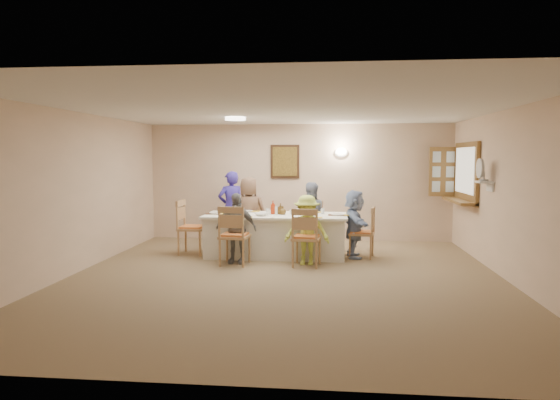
# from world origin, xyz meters

# --- Properties ---
(ground) EXTENTS (7.00, 7.00, 0.00)m
(ground) POSITION_xyz_m (0.00, 0.00, 0.00)
(ground) COLOR #8E734E
(room_walls) EXTENTS (7.00, 7.00, 7.00)m
(room_walls) POSITION_xyz_m (0.00, 0.00, 1.51)
(room_walls) COLOR beige
(room_walls) RESTS_ON ground
(wall_picture) EXTENTS (0.62, 0.05, 0.72)m
(wall_picture) POSITION_xyz_m (-0.30, 3.46, 1.70)
(wall_picture) COLOR black
(wall_picture) RESTS_ON room_walls
(wall_sconce) EXTENTS (0.26, 0.09, 0.18)m
(wall_sconce) POSITION_xyz_m (0.90, 3.44, 1.90)
(wall_sconce) COLOR white
(wall_sconce) RESTS_ON room_walls
(ceiling_light) EXTENTS (0.36, 0.36, 0.05)m
(ceiling_light) POSITION_xyz_m (-1.00, 1.50, 2.47)
(ceiling_light) COLOR white
(ceiling_light) RESTS_ON room_walls
(serving_hatch) EXTENTS (0.06, 1.50, 1.15)m
(serving_hatch) POSITION_xyz_m (3.21, 2.40, 1.50)
(serving_hatch) COLOR brown
(serving_hatch) RESTS_ON room_walls
(hatch_sill) EXTENTS (0.30, 1.50, 0.05)m
(hatch_sill) POSITION_xyz_m (3.09, 2.40, 0.97)
(hatch_sill) COLOR brown
(hatch_sill) RESTS_ON room_walls
(shutter_door) EXTENTS (0.55, 0.04, 1.00)m
(shutter_door) POSITION_xyz_m (2.95, 3.16, 1.50)
(shutter_door) COLOR brown
(shutter_door) RESTS_ON room_walls
(fan_shelf) EXTENTS (0.22, 0.36, 0.03)m
(fan_shelf) POSITION_xyz_m (3.13, 1.05, 1.40)
(fan_shelf) COLOR white
(fan_shelf) RESTS_ON room_walls
(desk_fan) EXTENTS (0.30, 0.30, 0.28)m
(desk_fan) POSITION_xyz_m (3.10, 1.05, 1.55)
(desk_fan) COLOR #A5A5A8
(desk_fan) RESTS_ON fan_shelf
(dining_table) EXTENTS (2.57, 1.09, 0.76)m
(dining_table) POSITION_xyz_m (-0.31, 1.70, 0.38)
(dining_table) COLOR white
(dining_table) RESTS_ON ground
(chair_back_left) EXTENTS (0.48, 0.48, 0.92)m
(chair_back_left) POSITION_xyz_m (-0.91, 2.50, 0.46)
(chair_back_left) COLOR tan
(chair_back_left) RESTS_ON ground
(chair_back_right) EXTENTS (0.53, 0.53, 0.94)m
(chair_back_right) POSITION_xyz_m (0.29, 2.50, 0.47)
(chair_back_right) COLOR tan
(chair_back_right) RESTS_ON ground
(chair_front_left) EXTENTS (0.53, 0.53, 1.01)m
(chair_front_left) POSITION_xyz_m (-0.91, 0.90, 0.50)
(chair_front_left) COLOR tan
(chair_front_left) RESTS_ON ground
(chair_front_right) EXTENTS (0.52, 0.52, 0.98)m
(chair_front_right) POSITION_xyz_m (0.29, 0.90, 0.49)
(chair_front_right) COLOR tan
(chair_front_right) RESTS_ON ground
(chair_left_end) EXTENTS (0.51, 0.51, 1.02)m
(chair_left_end) POSITION_xyz_m (-1.86, 1.70, 0.51)
(chair_left_end) COLOR tan
(chair_left_end) RESTS_ON ground
(chair_right_end) EXTENTS (0.51, 0.51, 0.92)m
(chair_right_end) POSITION_xyz_m (1.24, 1.70, 0.46)
(chair_right_end) COLOR tan
(chair_right_end) RESTS_ON ground
(diner_back_left) EXTENTS (0.82, 0.65, 1.42)m
(diner_back_left) POSITION_xyz_m (-0.91, 2.38, 0.71)
(diner_back_left) COLOR brown
(diner_back_left) RESTS_ON ground
(diner_back_right) EXTENTS (0.78, 0.69, 1.31)m
(diner_back_right) POSITION_xyz_m (0.29, 2.38, 0.66)
(diner_back_right) COLOR gray
(diner_back_right) RESTS_ON ground
(diner_front_left) EXTENTS (0.76, 0.43, 1.20)m
(diner_front_left) POSITION_xyz_m (-0.91, 1.02, 0.60)
(diner_front_left) COLOR gray
(diner_front_left) RESTS_ON ground
(diner_front_right) EXTENTS (0.83, 0.56, 1.17)m
(diner_front_right) POSITION_xyz_m (0.29, 1.02, 0.58)
(diner_front_right) COLOR #D3E857
(diner_front_right) RESTS_ON ground
(diner_right_end) EXTENTS (1.17, 0.51, 1.21)m
(diner_right_end) POSITION_xyz_m (1.11, 1.70, 0.61)
(diner_right_end) COLOR #94A9D2
(diner_right_end) RESTS_ON ground
(caregiver) EXTENTS (0.85, 0.81, 1.51)m
(caregiver) POSITION_xyz_m (-1.36, 2.85, 0.75)
(caregiver) COLOR #382BA2
(caregiver) RESTS_ON ground
(placemat_fl) EXTENTS (0.33, 0.24, 0.01)m
(placemat_fl) POSITION_xyz_m (-0.91, 1.28, 0.76)
(placemat_fl) COLOR #472B19
(placemat_fl) RESTS_ON dining_table
(plate_fl) EXTENTS (0.26, 0.26, 0.02)m
(plate_fl) POSITION_xyz_m (-0.91, 1.28, 0.77)
(plate_fl) COLOR white
(plate_fl) RESTS_ON dining_table
(napkin_fl) EXTENTS (0.13, 0.13, 0.01)m
(napkin_fl) POSITION_xyz_m (-0.73, 1.23, 0.77)
(napkin_fl) COLOR yellow
(napkin_fl) RESTS_ON dining_table
(placemat_fr) EXTENTS (0.33, 0.25, 0.01)m
(placemat_fr) POSITION_xyz_m (0.29, 1.28, 0.76)
(placemat_fr) COLOR #472B19
(placemat_fr) RESTS_ON dining_table
(plate_fr) EXTENTS (0.23, 0.23, 0.01)m
(plate_fr) POSITION_xyz_m (0.29, 1.28, 0.77)
(plate_fr) COLOR white
(plate_fr) RESTS_ON dining_table
(napkin_fr) EXTENTS (0.15, 0.15, 0.01)m
(napkin_fr) POSITION_xyz_m (0.47, 1.23, 0.77)
(napkin_fr) COLOR yellow
(napkin_fr) RESTS_ON dining_table
(placemat_bl) EXTENTS (0.34, 0.25, 0.01)m
(placemat_bl) POSITION_xyz_m (-0.91, 2.12, 0.76)
(placemat_bl) COLOR #472B19
(placemat_bl) RESTS_ON dining_table
(plate_bl) EXTENTS (0.24, 0.24, 0.02)m
(plate_bl) POSITION_xyz_m (-0.91, 2.12, 0.77)
(plate_bl) COLOR white
(plate_bl) RESTS_ON dining_table
(napkin_bl) EXTENTS (0.14, 0.14, 0.01)m
(napkin_bl) POSITION_xyz_m (-0.73, 2.07, 0.77)
(napkin_bl) COLOR yellow
(napkin_bl) RESTS_ON dining_table
(placemat_br) EXTENTS (0.33, 0.25, 0.01)m
(placemat_br) POSITION_xyz_m (0.29, 2.12, 0.76)
(placemat_br) COLOR #472B19
(placemat_br) RESTS_ON dining_table
(plate_br) EXTENTS (0.25, 0.25, 0.02)m
(plate_br) POSITION_xyz_m (0.29, 2.12, 0.77)
(plate_br) COLOR white
(plate_br) RESTS_ON dining_table
(napkin_br) EXTENTS (0.15, 0.15, 0.01)m
(napkin_br) POSITION_xyz_m (0.47, 2.07, 0.77)
(napkin_br) COLOR yellow
(napkin_br) RESTS_ON dining_table
(placemat_le) EXTENTS (0.38, 0.28, 0.01)m
(placemat_le) POSITION_xyz_m (-1.41, 1.70, 0.76)
(placemat_le) COLOR #472B19
(placemat_le) RESTS_ON dining_table
(plate_le) EXTENTS (0.25, 0.25, 0.02)m
(plate_le) POSITION_xyz_m (-1.41, 1.70, 0.77)
(plate_le) COLOR white
(plate_le) RESTS_ON dining_table
(napkin_le) EXTENTS (0.14, 0.14, 0.01)m
(napkin_le) POSITION_xyz_m (-1.23, 1.65, 0.77)
(napkin_le) COLOR yellow
(napkin_le) RESTS_ON dining_table
(placemat_re) EXTENTS (0.34, 0.25, 0.01)m
(placemat_re) POSITION_xyz_m (0.81, 1.70, 0.76)
(placemat_re) COLOR #472B19
(placemat_re) RESTS_ON dining_table
(plate_re) EXTENTS (0.22, 0.22, 0.01)m
(plate_re) POSITION_xyz_m (0.81, 1.70, 0.77)
(plate_re) COLOR white
(plate_re) RESTS_ON dining_table
(napkin_re) EXTENTS (0.13, 0.13, 0.01)m
(napkin_re) POSITION_xyz_m (0.99, 1.65, 0.77)
(napkin_re) COLOR yellow
(napkin_re) RESTS_ON dining_table
(teacup_a) EXTENTS (0.16, 0.16, 0.09)m
(teacup_a) POSITION_xyz_m (-1.12, 1.35, 0.81)
(teacup_a) COLOR white
(teacup_a) RESTS_ON dining_table
(teacup_b) EXTENTS (0.10, 0.10, 0.08)m
(teacup_b) POSITION_xyz_m (0.11, 2.23, 0.80)
(teacup_b) COLOR white
(teacup_b) RESTS_ON dining_table
(bowl_a) EXTENTS (0.39, 0.39, 0.06)m
(bowl_a) POSITION_xyz_m (-0.54, 1.45, 0.79)
(bowl_a) COLOR white
(bowl_a) RESTS_ON dining_table
(bowl_b) EXTENTS (0.31, 0.31, 0.06)m
(bowl_b) POSITION_xyz_m (0.01, 1.93, 0.79)
(bowl_b) COLOR white
(bowl_b) RESTS_ON dining_table
(condiment_ketchup) EXTENTS (0.15, 0.15, 0.25)m
(condiment_ketchup) POSITION_xyz_m (-0.36, 1.72, 0.89)
(condiment_ketchup) COLOR red
(condiment_ketchup) RESTS_ON dining_table
(condiment_brown) EXTENTS (0.15, 0.15, 0.20)m
(condiment_brown) POSITION_xyz_m (-0.23, 1.74, 0.86)
(condiment_brown) COLOR brown
(condiment_brown) RESTS_ON dining_table
(condiment_malt) EXTENTS (0.20, 0.20, 0.16)m
(condiment_malt) POSITION_xyz_m (-0.18, 1.69, 0.84)
(condiment_malt) COLOR brown
(condiment_malt) RESTS_ON dining_table
(drinking_glass) EXTENTS (0.06, 0.06, 0.10)m
(drinking_glass) POSITION_xyz_m (-0.46, 1.75, 0.82)
(drinking_glass) COLOR silver
(drinking_glass) RESTS_ON dining_table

